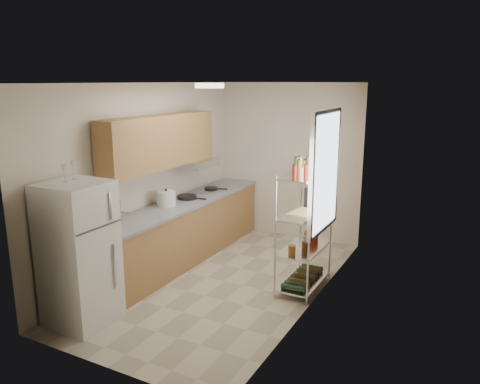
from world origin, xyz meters
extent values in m
cube|color=#BCAE99|center=(0.00, 0.00, -0.01)|extent=(2.50, 4.40, 0.01)
cube|color=silver|center=(0.00, 0.00, 2.60)|extent=(2.50, 4.40, 0.01)
cube|color=beige|center=(0.00, 2.21, 1.30)|extent=(2.50, 0.01, 2.60)
cube|color=beige|center=(0.00, -2.21, 1.30)|extent=(2.50, 0.01, 2.60)
cube|color=beige|center=(-1.25, 0.00, 1.30)|extent=(0.01, 4.40, 2.60)
cube|color=beige|center=(1.25, 0.00, 1.30)|extent=(0.01, 4.40, 2.60)
cube|color=#A16E44|center=(-0.92, 0.44, 0.43)|extent=(0.60, 3.48, 0.86)
cube|color=gray|center=(-0.90, 0.44, 0.88)|extent=(0.63, 3.51, 0.04)
cube|color=#B7BABC|center=(-0.94, -0.70, 0.88)|extent=(0.52, 0.44, 0.04)
cube|color=#B7BABC|center=(-0.64, 1.80, 0.46)|extent=(0.01, 0.55, 0.72)
cube|color=#A16E44|center=(-1.05, 0.10, 1.81)|extent=(0.33, 2.20, 0.72)
cube|color=#B7BABC|center=(-1.00, 0.90, 1.39)|extent=(0.50, 0.60, 0.12)
cube|color=white|center=(1.23, 0.35, 1.55)|extent=(0.06, 1.00, 1.46)
cube|color=silver|center=(1.00, 0.30, 0.10)|extent=(0.45, 0.90, 0.02)
cube|color=silver|center=(1.00, 0.30, 0.55)|extent=(0.45, 0.90, 0.02)
cube|color=silver|center=(1.00, 0.30, 1.00)|extent=(0.45, 0.90, 0.02)
cube|color=silver|center=(1.00, 0.30, 1.50)|extent=(0.45, 0.90, 0.02)
cylinder|color=silver|center=(0.79, -0.14, 0.78)|extent=(0.02, 0.02, 1.55)
cylinder|color=silver|center=(0.79, 0.74, 0.78)|extent=(0.02, 0.02, 1.55)
cylinder|color=silver|center=(1.22, -0.14, 0.78)|extent=(0.02, 0.02, 1.55)
cylinder|color=silver|center=(1.22, 0.74, 0.78)|extent=(0.02, 0.02, 1.55)
cylinder|color=white|center=(0.00, -0.30, 2.57)|extent=(0.34, 0.34, 0.05)
cube|color=silver|center=(-0.87, -1.65, 0.80)|extent=(0.65, 0.65, 1.59)
cylinder|color=silver|center=(-1.00, 0.11, 1.01)|extent=(0.26, 0.26, 0.21)
cylinder|color=black|center=(-0.96, 0.58, 0.93)|extent=(0.31, 0.31, 0.05)
cylinder|color=black|center=(-0.94, 1.24, 0.92)|extent=(0.27, 0.27, 0.04)
cube|color=tan|center=(1.03, 0.26, 1.02)|extent=(0.36, 0.44, 0.03)
cube|color=black|center=(0.97, 0.63, 1.16)|extent=(0.24, 0.30, 0.31)
cube|color=#B43016|center=(1.01, 0.58, 0.64)|extent=(0.14, 0.16, 0.16)
camera|label=1|loc=(2.91, -5.05, 2.63)|focal=35.00mm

